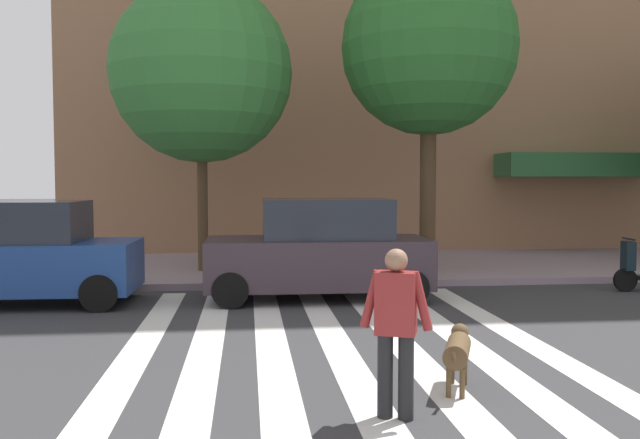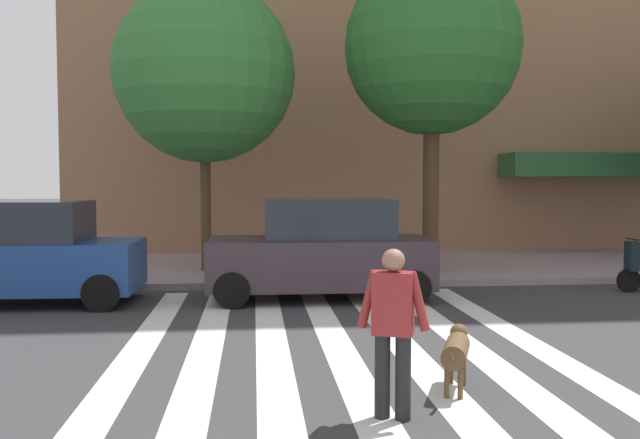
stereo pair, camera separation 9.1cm
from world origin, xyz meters
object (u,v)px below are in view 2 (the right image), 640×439
at_px(street_tree_nearest, 204,72).
at_px(dog_on_leash, 456,350).
at_px(street_tree_middle, 432,48).
at_px(parked_car_near_curb, 13,255).
at_px(pedestrian_dog_walker, 393,323).
at_px(parked_car_behind_first, 322,251).

relative_size(street_tree_nearest, dog_on_leash, 6.21).
bearing_deg(street_tree_nearest, street_tree_middle, -5.73).
relative_size(parked_car_near_curb, street_tree_nearest, 0.69).
bearing_deg(street_tree_middle, street_tree_nearest, 174.27).
xyz_separation_m(street_tree_nearest, dog_on_leash, (3.32, -9.09, -4.37)).
bearing_deg(street_tree_middle, parked_car_near_curb, -162.25).
height_order(street_tree_nearest, pedestrian_dog_walker, street_tree_nearest).
height_order(parked_car_behind_first, street_tree_middle, street_tree_middle).
distance_m(parked_car_near_curb, street_tree_nearest, 6.07).
xyz_separation_m(street_tree_middle, dog_on_leash, (-1.98, -8.56, -4.94)).
bearing_deg(dog_on_leash, parked_car_behind_first, 98.62).
distance_m(parked_car_behind_first, pedestrian_dog_walker, 6.63).
bearing_deg(parked_car_behind_first, parked_car_near_curb, -179.99).
bearing_deg(parked_car_behind_first, dog_on_leash, -81.38).
relative_size(parked_car_near_curb, pedestrian_dog_walker, 2.85).
bearing_deg(street_tree_middle, dog_on_leash, -103.05).
height_order(parked_car_near_curb, dog_on_leash, parked_car_near_curb).
relative_size(pedestrian_dog_walker, dog_on_leash, 1.50).
height_order(street_tree_middle, dog_on_leash, street_tree_middle).
distance_m(parked_car_near_curb, pedestrian_dog_walker, 8.76).
height_order(parked_car_behind_first, dog_on_leash, parked_car_behind_first).
height_order(parked_car_near_curb, pedestrian_dog_walker, parked_car_near_curb).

